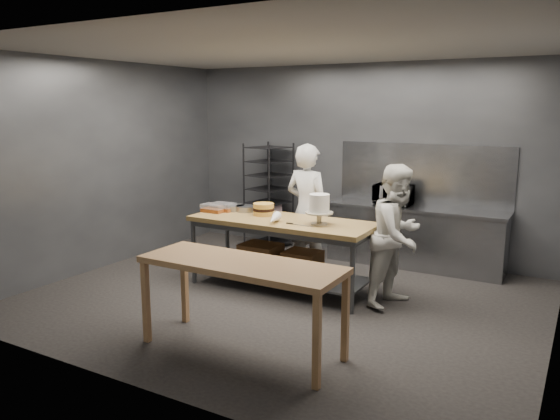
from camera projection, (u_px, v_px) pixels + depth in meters
name	position (u px, v px, depth m)	size (l,w,h in m)	color
ground	(283.00, 299.00, 6.76)	(6.00, 6.00, 0.00)	black
back_wall	(361.00, 161.00, 8.61)	(6.00, 0.04, 3.00)	#4C4F54
work_table	(280.00, 245.00, 7.07)	(2.40, 0.90, 0.92)	olive
near_counter	(241.00, 270.00, 5.17)	(2.00, 0.70, 0.90)	olive
back_counter	(414.00, 237.00, 8.05)	(2.60, 0.60, 0.90)	slate
splashback_panel	(423.00, 174.00, 8.13)	(2.60, 0.02, 0.90)	slate
speed_rack	(269.00, 197.00, 9.10)	(0.71, 0.75, 1.75)	black
chef_behind	(307.00, 210.00, 7.59)	(0.67, 0.44, 1.85)	white
chef_right	(398.00, 236.00, 6.42)	(0.82, 0.64, 1.69)	silver
microwave	(393.00, 195.00, 8.10)	(0.54, 0.37, 0.30)	black
frosted_cake_stand	(319.00, 206.00, 6.63)	(0.34, 0.34, 0.38)	#B2A88E
layer_cake	(264.00, 209.00, 7.24)	(0.28, 0.28, 0.16)	#EEB64C
cake_pans	(246.00, 208.00, 7.53)	(0.70, 0.36, 0.07)	gray
piping_bag	(274.00, 219.00, 6.71)	(0.12, 0.12, 0.38)	white
offset_spatula	(296.00, 224.00, 6.66)	(0.36, 0.02, 0.02)	slate
pastry_clamshells	(218.00, 207.00, 7.51)	(0.37, 0.35, 0.11)	#9D521F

